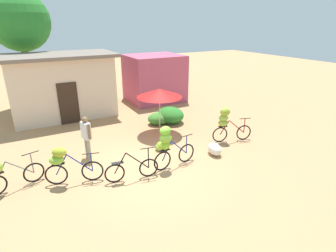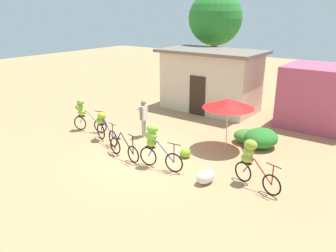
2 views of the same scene
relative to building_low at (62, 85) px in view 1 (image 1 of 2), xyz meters
name	(u,v)px [view 1 (image 1 of 2)]	position (x,y,z in m)	size (l,w,h in m)	color
ground_plane	(149,168)	(1.50, -7.09, -1.61)	(60.00, 60.00, 0.00)	tan
building_low	(62,85)	(0.00, 0.00, 0.00)	(5.34, 3.09, 3.18)	beige
shop_pink	(154,78)	(5.43, 0.49, -0.22)	(3.20, 2.80, 2.77)	#BA4B68
tree_behind_building	(20,22)	(-1.34, 2.64, 3.01)	(3.13, 3.13, 6.23)	brown
hedge_bush_front_left	(159,118)	(3.73, -3.46, -1.33)	(1.13, 0.93, 0.56)	#3A842F
hedge_bush_front_right	(170,115)	(4.32, -3.52, -1.24)	(1.27, 1.43, 0.75)	#2A7A29
market_umbrella	(159,93)	(3.28, -4.43, 0.20)	(1.95, 1.95, 1.98)	beige
bicycle_leftmost	(1,167)	(-2.74, -6.35, -0.79)	(1.64, 0.62, 1.42)	black
bicycle_near_pile	(64,162)	(-1.10, -6.74, -0.88)	(1.67, 0.62, 1.21)	black
bicycle_center_loaded	(132,169)	(0.74, -7.48, -1.26)	(1.69, 0.34, 1.02)	black
bicycle_by_shop	(168,143)	(2.09, -7.38, -0.70)	(1.68, 0.45, 1.52)	black
bicycle_rightmost	(226,122)	(5.20, -6.60, -0.75)	(1.66, 0.62, 1.44)	black
banana_pile_on_ground	(161,146)	(2.47, -6.07, -1.45)	(0.54, 0.56, 0.36)	#7CAD29
produce_sack	(215,149)	(4.07, -7.34, -1.39)	(0.70, 0.44, 0.44)	silver
person_vendor	(86,133)	(-0.11, -5.36, -0.65)	(0.30, 0.56, 1.58)	gray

